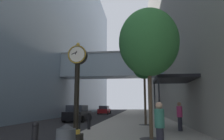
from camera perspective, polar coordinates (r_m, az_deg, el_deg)
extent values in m
plane|color=black|center=(30.04, 0.47, -12.77)|extent=(110.00, 110.00, 0.00)
cube|color=#9E998E|center=(32.84, 7.23, -12.30)|extent=(6.93, 80.00, 0.14)
cube|color=slate|center=(39.13, -17.03, 13.34)|extent=(9.00, 80.00, 33.27)
cube|color=#93A8B7|center=(30.11, -0.03, 1.01)|extent=(14.87, 3.20, 3.21)
cube|color=gray|center=(30.48, -0.02, 4.20)|extent=(14.87, 3.40, 0.24)
cube|color=gray|center=(36.33, 19.70, 12.62)|extent=(9.00, 80.00, 30.11)
cube|color=black|center=(9.35, -9.96, -17.86)|extent=(0.55, 0.55, 0.35)
cylinder|color=gold|center=(9.32, -9.91, -16.25)|extent=(0.39, 0.38, 0.18)
cylinder|color=black|center=(9.26, -9.64, -7.01)|extent=(0.22, 0.22, 2.81)
cylinder|color=black|center=(9.51, -9.33, 4.05)|extent=(0.84, 0.28, 0.84)
torus|color=gold|center=(9.37, -9.60, 4.27)|extent=(0.82, 0.05, 0.82)
cylinder|color=silver|center=(9.37, -9.59, 4.26)|extent=(0.69, 0.01, 0.69)
cylinder|color=silver|center=(9.65, -9.09, 3.84)|extent=(0.69, 0.01, 0.69)
sphere|color=gold|center=(9.64, -9.26, 6.89)|extent=(0.16, 0.16, 0.16)
cube|color=black|center=(9.39, -9.79, 4.72)|extent=(0.10, 0.01, 0.17)
cube|color=black|center=(9.41, -10.31, 4.52)|extent=(0.25, 0.01, 0.12)
sphere|color=black|center=(7.08, -20.17, -13.81)|extent=(0.22, 0.22, 0.22)
cylinder|color=black|center=(11.65, -9.13, -14.85)|extent=(0.21, 0.21, 0.90)
sphere|color=black|center=(11.62, -9.06, -12.38)|extent=(0.22, 0.22, 0.22)
cylinder|color=black|center=(14.00, -6.32, -14.01)|extent=(0.21, 0.21, 0.90)
sphere|color=black|center=(13.96, -6.28, -11.94)|extent=(0.22, 0.22, 0.22)
cylinder|color=#333335|center=(10.25, 10.75, -18.02)|extent=(1.10, 1.10, 0.02)
cylinder|color=brown|center=(10.13, 10.44, -8.20)|extent=(0.18, 0.18, 3.52)
ellipsoid|color=#387F3D|center=(10.59, 9.97, 7.51)|extent=(2.96, 2.96, 3.40)
cylinder|color=#333335|center=(17.21, 9.20, -14.56)|extent=(1.10, 1.10, 0.02)
cylinder|color=#4C3D2D|center=(17.15, 9.02, -7.81)|extent=(0.18, 0.18, 4.07)
ellipsoid|color=#23602D|center=(17.46, 8.78, 1.40)|extent=(2.03, 2.03, 2.34)
cone|color=#272A2E|center=(5.94, -12.41, -14.92)|extent=(0.53, 0.53, 0.16)
cylinder|color=#23232D|center=(13.73, 18.12, -13.85)|extent=(0.34, 0.34, 0.82)
cylinder|color=#C6336B|center=(13.69, 17.96, -10.76)|extent=(0.45, 0.45, 0.66)
sphere|color=#9E7556|center=(13.68, 17.86, -8.86)|extent=(0.25, 0.25, 0.25)
cylinder|color=#23232D|center=(7.59, 13.03, -18.08)|extent=(0.37, 0.37, 0.78)
cylinder|color=#337560|center=(7.52, 12.82, -12.73)|extent=(0.48, 0.48, 0.63)
sphere|color=tan|center=(7.51, 12.69, -9.41)|extent=(0.24, 0.24, 0.24)
cube|color=black|center=(14.18, 16.43, -2.47)|extent=(2.40, 3.60, 0.20)
cylinder|color=#333338|center=(12.34, 12.81, -9.08)|extent=(0.10, 0.10, 3.20)
cylinder|color=#333338|center=(15.53, 11.62, -9.17)|extent=(0.10, 0.10, 3.20)
cube|color=#AD191E|center=(39.99, -2.13, -11.12)|extent=(1.86, 4.17, 0.75)
cube|color=#282D38|center=(39.77, -2.18, -10.18)|extent=(1.61, 2.35, 0.61)
cylinder|color=black|center=(41.54, -3.02, -11.43)|extent=(0.23, 0.64, 0.64)
cylinder|color=black|center=(41.24, -0.54, -11.45)|extent=(0.23, 0.64, 0.64)
cylinder|color=black|center=(38.78, -3.83, -11.55)|extent=(0.23, 0.64, 0.64)
cylinder|color=black|center=(38.46, -1.17, -11.59)|extent=(0.23, 0.64, 0.64)
cube|color=black|center=(22.82, -9.32, -12.10)|extent=(1.93, 4.61, 0.81)
cube|color=#282D38|center=(22.58, -9.44, -10.30)|extent=(1.68, 2.59, 0.66)
cylinder|color=black|center=(24.61, -10.44, -12.59)|extent=(0.23, 0.64, 0.64)
cylinder|color=black|center=(24.10, -6.05, -12.75)|extent=(0.23, 0.64, 0.64)
cylinder|color=black|center=(21.65, -13.01, -12.94)|extent=(0.23, 0.64, 0.64)
cylinder|color=black|center=(21.08, -8.06, -13.18)|extent=(0.23, 0.64, 0.64)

